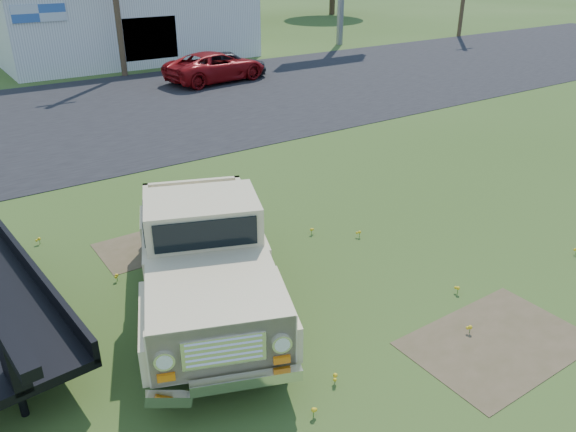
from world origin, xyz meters
The scene contains 8 objects.
ground centered at (0.00, 0.00, 0.00)m, with size 140.00×140.00×0.00m, color #324F19.
asphalt_lot centered at (0.00, 15.00, 0.00)m, with size 90.00×14.00×0.02m, color black.
dirt_patch_a centered at (1.50, -3.00, 0.00)m, with size 3.00×2.00×0.01m, color brown.
dirt_patch_b centered at (-2.00, 3.50, 0.00)m, with size 2.20×1.60×0.01m, color brown.
commercial_building centered at (6.00, 26.99, 2.10)m, with size 14.20×8.20×4.15m.
vintage_pickup_truck centered at (-1.97, 0.75, 1.07)m, with size 2.30×5.91×2.15m, color beige, non-canonical shape.
red_pickup centered at (7.28, 18.01, 0.72)m, with size 2.38×5.16×1.43m, color maroon.
dark_sedan centered at (8.21, 18.54, 0.67)m, with size 1.58×3.93×1.34m, color black.
Camera 1 is at (-5.65, -7.27, 5.94)m, focal length 35.00 mm.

